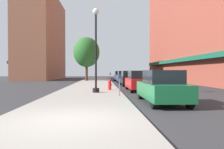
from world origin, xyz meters
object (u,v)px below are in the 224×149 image
object	(u,v)px
fire_hydrant	(110,85)
tree_near	(87,52)
car_red	(139,81)
parking_meter_far	(119,82)
parking_meter_near	(110,76)
car_blue	(124,77)
car_white	(120,76)
car_black	(129,78)
car_green	(162,87)
lamppost	(96,49)

from	to	relation	value
fire_hydrant	tree_near	size ratio (longest dim) A/B	0.11
fire_hydrant	car_red	distance (m)	2.42
fire_hydrant	parking_meter_far	world-z (taller)	parking_meter_far
parking_meter_far	fire_hydrant	bearing A→B (deg)	95.93
fire_hydrant	car_red	size ratio (longest dim) A/B	0.18
parking_meter_near	tree_near	xyz separation A→B (m)	(-3.50, 6.71, 3.69)
car_blue	car_white	xyz separation A→B (m)	(0.00, 6.85, 0.00)
tree_near	car_blue	world-z (taller)	tree_near
car_black	fire_hydrant	bearing A→B (deg)	-112.65
car_green	car_white	size ratio (longest dim) A/B	1.00
parking_meter_far	car_white	size ratio (longest dim) A/B	0.30
car_green	car_red	size ratio (longest dim) A/B	1.00
car_red	car_white	bearing A→B (deg)	88.21
car_black	car_blue	xyz separation A→B (m)	(0.00, 5.69, 0.00)
parking_meter_far	car_white	bearing A→B (deg)	85.19
lamppost	parking_meter_far	size ratio (longest dim) A/B	4.50
lamppost	fire_hydrant	distance (m)	3.51
car_black	car_white	size ratio (longest dim) A/B	1.00
car_blue	car_red	bearing A→B (deg)	-88.87
fire_hydrant	car_black	world-z (taller)	car_black
fire_hydrant	parking_meter_near	distance (m)	10.15
lamppost	fire_hydrant	size ratio (longest dim) A/B	7.47
lamppost	car_green	xyz separation A→B (m)	(3.43, -4.43, -2.39)
car_blue	car_black	bearing A→B (deg)	-88.87
parking_meter_far	car_blue	bearing A→B (deg)	83.18
parking_meter_near	car_red	xyz separation A→B (m)	(1.95, -9.91, -0.14)
parking_meter_near	car_blue	distance (m)	2.75
tree_near	car_red	size ratio (longest dim) A/B	1.61
tree_near	car_green	bearing A→B (deg)	-76.81
car_blue	car_white	size ratio (longest dim) A/B	1.00
parking_meter_near	car_black	distance (m)	4.23
car_red	car_black	size ratio (longest dim) A/B	1.00
car_black	car_white	xyz separation A→B (m)	(0.00, 12.54, 0.00)
fire_hydrant	car_green	size ratio (longest dim) A/B	0.18
lamppost	car_green	distance (m)	6.09
tree_near	car_green	size ratio (longest dim) A/B	1.61
car_blue	car_green	bearing A→B (deg)	-88.87
car_black	car_blue	world-z (taller)	same
lamppost	car_blue	bearing A→B (deg)	76.30
car_white	tree_near	bearing A→B (deg)	-157.70
car_red	parking_meter_far	bearing A→B (deg)	-115.40
car_blue	fire_hydrant	bearing A→B (deg)	-100.07
fire_hydrant	parking_meter_far	bearing A→B (deg)	-84.07
car_blue	parking_meter_far	bearing A→B (deg)	-95.69
parking_meter_near	car_blue	size ratio (longest dim) A/B	0.30
lamppost	parking_meter_far	xyz separation A→B (m)	(1.48, -2.23, -2.25)
tree_near	car_white	bearing A→B (deg)	20.88
fire_hydrant	car_white	world-z (taller)	car_white
car_black	car_green	bearing A→B (deg)	-92.12
lamppost	car_red	xyz separation A→B (m)	(3.43, 2.23, -2.39)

